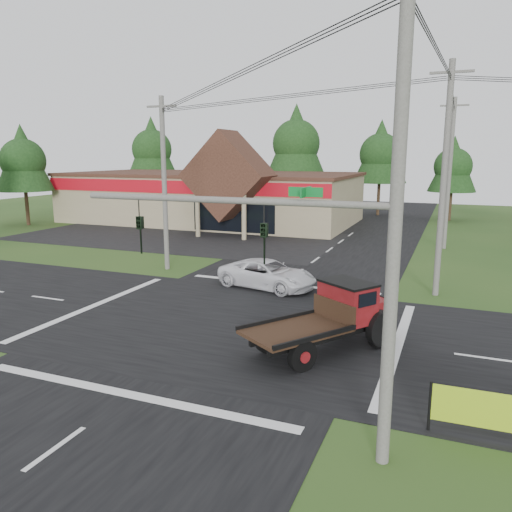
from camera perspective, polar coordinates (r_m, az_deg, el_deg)
The scene contains 18 objects.
ground at distance 21.54m, azimuth -3.17°, elevation -7.70°, with size 120.00×120.00×0.00m, color #264619.
road_ns at distance 21.53m, azimuth -3.17°, elevation -7.68°, with size 12.00×120.00×0.02m, color black.
road_ew at distance 21.53m, azimuth -3.17°, elevation -7.67°, with size 120.00×12.00×0.02m, color black.
parking_apron at distance 44.30m, azimuth -9.17°, elevation 2.18°, with size 28.00×14.00×0.02m, color black.
cvs_building at distance 53.98m, azimuth -5.02°, elevation 6.89°, with size 30.40×18.20×9.19m.
traffic_signal_mast at distance 11.57m, azimuth 7.01°, elevation -1.83°, with size 8.12×0.24×7.00m.
utility_pole_nr at distance 11.05m, azimuth 15.64°, elevation 3.60°, with size 2.00×0.30×11.00m.
utility_pole_nw at distance 31.27m, azimuth -10.44°, elevation 8.22°, with size 2.00×0.30×10.50m.
utility_pole_ne at distance 26.43m, azimuth 20.67°, elevation 8.20°, with size 2.00×0.30×11.50m.
utility_pole_n at distance 40.42m, azimuth 21.24°, elevation 8.84°, with size 2.00×0.30×11.20m.
tree_row_a at distance 70.05m, azimuth -11.83°, elevation 12.06°, with size 6.72×6.72×12.12m.
tree_row_b at distance 66.86m, azimuth -3.52°, elevation 11.16°, with size 5.60×5.60×10.10m.
tree_row_c at distance 62.28m, azimuth 4.61°, elevation 12.98°, with size 7.28×7.28×13.13m.
tree_row_d at distance 61.01m, azimuth 14.06°, elevation 11.45°, with size 6.16×6.16×11.11m.
tree_row_e at distance 58.40m, azimuth 21.60°, elevation 9.69°, with size 5.04×5.04×9.09m.
tree_side_w at distance 55.94m, azimuth -25.11°, elevation 10.06°, with size 5.60×5.60×10.10m.
antique_flatbed_truck at distance 18.39m, azimuth 7.67°, elevation -7.08°, with size 2.28×5.97×2.50m, color #5E0D0E, non-canonical shape.
white_pickup at distance 26.94m, azimuth 1.33°, elevation -2.09°, with size 2.49×5.39×1.50m, color white.
Camera 1 is at (8.69, -18.39, 7.08)m, focal length 35.00 mm.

